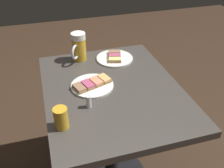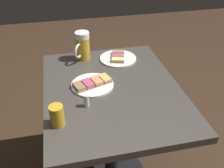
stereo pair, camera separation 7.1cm
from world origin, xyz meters
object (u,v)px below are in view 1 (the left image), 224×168
at_px(plate_far, 115,58).
at_px(beer_glass_small, 61,118).
at_px(plate_near, 92,85).
at_px(salt_shaker, 89,102).
at_px(beer_mug, 79,47).

xyz_separation_m(plate_far, beer_glass_small, (-0.49, 0.37, 0.04)).
bearing_deg(plate_near, beer_glass_small, 143.83).
relative_size(plate_far, salt_shaker, 3.61).
bearing_deg(salt_shaker, beer_mug, -5.09).
bearing_deg(beer_glass_small, plate_far, -37.23).
bearing_deg(plate_near, salt_shaker, 162.17).
height_order(plate_near, plate_far, same).
bearing_deg(beer_mug, salt_shaker, 174.91).
distance_m(plate_far, beer_mug, 0.22).
bearing_deg(beer_mug, plate_near, -178.15).
bearing_deg(beer_mug, plate_far, -104.75).
distance_m(plate_near, plate_far, 0.31).
distance_m(plate_near, beer_mug, 0.30).
distance_m(beer_mug, salt_shaker, 0.45).
height_order(beer_glass_small, salt_shaker, beer_glass_small).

